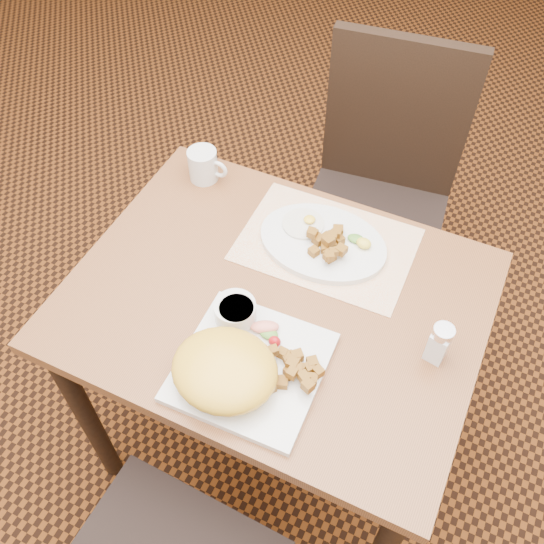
% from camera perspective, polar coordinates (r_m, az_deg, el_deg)
% --- Properties ---
extents(ground, '(8.00, 8.00, 0.00)m').
position_cam_1_polar(ground, '(1.99, 0.20, -15.20)').
color(ground, black).
rests_on(ground, ground).
extents(table, '(0.90, 0.70, 0.75)m').
position_cam_1_polar(table, '(1.42, 0.28, -4.90)').
color(table, brown).
rests_on(table, ground).
extents(chair_far, '(0.47, 0.47, 0.97)m').
position_cam_1_polar(chair_far, '(1.90, 10.15, 7.97)').
color(chair_far, black).
rests_on(chair_far, ground).
extents(placemat, '(0.40, 0.29, 0.00)m').
position_cam_1_polar(placemat, '(1.43, 5.16, 2.61)').
color(placemat, white).
rests_on(placemat, table).
extents(plate_square, '(0.29, 0.29, 0.02)m').
position_cam_1_polar(plate_square, '(1.23, -1.99, -8.92)').
color(plate_square, silver).
rests_on(plate_square, table).
extents(plate_oval, '(0.31, 0.23, 0.02)m').
position_cam_1_polar(plate_oval, '(1.42, 4.80, 2.79)').
color(plate_oval, silver).
rests_on(plate_oval, placemat).
extents(hollandaise_mound, '(0.21, 0.19, 0.08)m').
position_cam_1_polar(hollandaise_mound, '(1.18, -4.54, -9.16)').
color(hollandaise_mound, yellow).
rests_on(hollandaise_mound, plate_square).
extents(ramekin, '(0.09, 0.09, 0.05)m').
position_cam_1_polar(ramekin, '(1.26, -3.47, -3.74)').
color(ramekin, silver).
rests_on(ramekin, plate_square).
extents(garnish_sq, '(0.08, 0.06, 0.03)m').
position_cam_1_polar(garnish_sq, '(1.25, -0.39, -5.63)').
color(garnish_sq, '#387223').
rests_on(garnish_sq, plate_square).
extents(fried_egg, '(0.10, 0.10, 0.02)m').
position_cam_1_polar(fried_egg, '(1.45, 3.03, 4.61)').
color(fried_egg, white).
rests_on(fried_egg, plate_oval).
extents(garnish_ov, '(0.06, 0.04, 0.02)m').
position_cam_1_polar(garnish_ov, '(1.41, 8.35, 2.87)').
color(garnish_ov, '#387223').
rests_on(garnish_ov, plate_oval).
extents(salt_shaker, '(0.05, 0.05, 0.10)m').
position_cam_1_polar(salt_shaker, '(1.25, 15.47, -6.44)').
color(salt_shaker, white).
rests_on(salt_shaker, table).
extents(coffee_mug, '(0.11, 0.07, 0.08)m').
position_cam_1_polar(coffee_mug, '(1.57, -6.44, 9.96)').
color(coffee_mug, silver).
rests_on(coffee_mug, table).
extents(home_fries_sq, '(0.12, 0.11, 0.04)m').
position_cam_1_polar(home_fries_sq, '(1.20, 2.11, -9.17)').
color(home_fries_sq, '#945E17').
rests_on(home_fries_sq, plate_square).
extents(home_fries_ov, '(0.11, 0.12, 0.04)m').
position_cam_1_polar(home_fries_ov, '(1.39, 5.34, 2.77)').
color(home_fries_ov, '#945E17').
rests_on(home_fries_ov, plate_oval).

